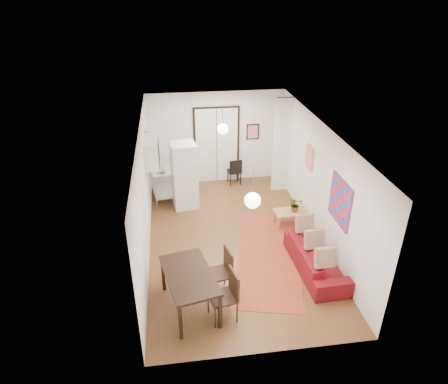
{
  "coord_description": "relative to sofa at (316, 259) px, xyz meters",
  "views": [
    {
      "loc": [
        -1.4,
        -8.23,
        5.81
      ],
      "look_at": [
        -0.21,
        0.26,
        1.25
      ],
      "focal_mm": 32.0,
      "sensor_mm": 36.0,
      "label": 1
    }
  ],
  "objects": [
    {
      "name": "pendant_back",
      "position": [
        -1.63,
        3.42,
        1.95
      ],
      "size": [
        0.3,
        0.3,
        0.8
      ],
      "color": "silver",
      "rests_on": "ceiling"
    },
    {
      "name": "poster_back",
      "position": [
        -0.48,
        4.89,
        1.3
      ],
      "size": [
        0.4,
        0.03,
        0.5
      ],
      "primitive_type": "cube",
      "color": "red",
      "rests_on": "wall_back"
    },
    {
      "name": "soap_bottle",
      "position": [
        -3.38,
        4.29,
        0.74
      ],
      "size": [
        0.11,
        0.11,
        0.2
      ],
      "primitive_type": "imported",
      "rotation": [
        0.0,
        0.0,
        0.33
      ],
      "color": "teal",
      "rests_on": "kitchen_counter"
    },
    {
      "name": "double_doors",
      "position": [
        -1.63,
        4.87,
        0.9
      ],
      "size": [
        1.44,
        0.06,
        2.5
      ],
      "primitive_type": "cube",
      "color": "white",
      "rests_on": "wall_back"
    },
    {
      "name": "pendant_front",
      "position": [
        -1.63,
        -0.58,
        1.95
      ],
      "size": [
        0.3,
        0.3,
        0.8
      ],
      "color": "silver",
      "rests_on": "ceiling"
    },
    {
      "name": "ceiling",
      "position": [
        -1.63,
        1.42,
        2.6
      ],
      "size": [
        4.2,
        7.0,
        0.02
      ],
      "primitive_type": "cube",
      "color": "white",
      "rests_on": "wall_back"
    },
    {
      "name": "black_side_chair",
      "position": [
        -1.11,
        4.65,
        0.2
      ],
      "size": [
        0.44,
        0.44,
        0.87
      ],
      "rotation": [
        0.0,
        0.0,
        3.25
      ],
      "color": "black",
      "rests_on": "floor"
    },
    {
      "name": "painting_popart",
      "position": [
        0.45,
        0.17,
        1.35
      ],
      "size": [
        0.05,
        1.0,
        1.0
      ],
      "primitive_type": "cube",
      "color": "red",
      "rests_on": "wall_right"
    },
    {
      "name": "floor",
      "position": [
        -1.63,
        1.42,
        -0.3
      ],
      "size": [
        7.0,
        7.0,
        0.0
      ],
      "primitive_type": "plane",
      "color": "brown",
      "rests_on": "ground"
    },
    {
      "name": "bowl",
      "position": [
        -3.38,
        3.74,
        0.67
      ],
      "size": [
        0.28,
        0.28,
        0.05
      ],
      "primitive_type": "imported",
      "rotation": [
        0.0,
        0.0,
        0.33
      ],
      "color": "beige",
      "rests_on": "kitchen_counter"
    },
    {
      "name": "kitchen_counter",
      "position": [
        -3.38,
        4.04,
        0.31
      ],
      "size": [
        0.78,
        1.31,
        0.95
      ],
      "rotation": [
        0.0,
        0.0,
        0.14
      ],
      "color": "silver",
      "rests_on": "floor"
    },
    {
      "name": "wall_left",
      "position": [
        -3.73,
        1.42,
        1.15
      ],
      "size": [
        0.02,
        7.0,
        2.9
      ],
      "primitive_type": "cube",
      "color": "white",
      "rests_on": "floor"
    },
    {
      "name": "coffee_table",
      "position": [
        -0.01,
        1.95,
        0.04
      ],
      "size": [
        0.92,
        0.55,
        0.4
      ],
      "rotation": [
        0.0,
        0.0,
        0.06
      ],
      "color": "tan",
      "rests_on": "floor"
    },
    {
      "name": "wall_front",
      "position": [
        -1.63,
        -2.08,
        1.15
      ],
      "size": [
        4.2,
        0.02,
        2.9
      ],
      "primitive_type": "cube",
      "color": "white",
      "rests_on": "floor"
    },
    {
      "name": "wall_cabinet",
      "position": [
        -3.55,
        2.92,
        1.6
      ],
      "size": [
        0.35,
        1.0,
        0.7
      ],
      "primitive_type": "cube",
      "color": "white",
      "rests_on": "wall_left"
    },
    {
      "name": "dining_chair_far",
      "position": [
        -2.26,
        -1.03,
        0.3
      ],
      "size": [
        0.59,
        0.75,
        1.04
      ],
      "rotation": [
        0.0,
        0.0,
        -1.36
      ],
      "color": "#362111",
      "rests_on": "floor"
    },
    {
      "name": "dining_chair_near",
      "position": [
        -2.26,
        -0.33,
        0.3
      ],
      "size": [
        0.59,
        0.75,
        1.04
      ],
      "rotation": [
        0.0,
        0.0,
        -1.36
      ],
      "color": "#362111",
      "rests_on": "floor"
    },
    {
      "name": "kilim_rug",
      "position": [
        -0.92,
        0.67,
        -0.3
      ],
      "size": [
        2.2,
        3.97,
        0.01
      ],
      "primitive_type": "cube",
      "rotation": [
        0.0,
        0.0,
        -0.22
      ],
      "color": "#B5452D",
      "rests_on": "floor"
    },
    {
      "name": "fridge",
      "position": [
        -2.74,
        3.35,
        0.66
      ],
      "size": [
        0.77,
        0.77,
        1.92
      ],
      "primitive_type": "cube",
      "rotation": [
        0.0,
        0.0,
        0.14
      ],
      "color": "silver",
      "rests_on": "floor"
    },
    {
      "name": "wall_back",
      "position": [
        -1.63,
        4.92,
        1.15
      ],
      "size": [
        4.2,
        0.02,
        2.9
      ],
      "primitive_type": "cube",
      "color": "white",
      "rests_on": "floor"
    },
    {
      "name": "painting_abstract",
      "position": [
        0.45,
        2.22,
        1.5
      ],
      "size": [
        0.05,
        0.5,
        0.6
      ],
      "primitive_type": "cube",
      "color": "#F5E5CC",
      "rests_on": "wall_right"
    },
    {
      "name": "wall_right",
      "position": [
        0.47,
        1.42,
        1.15
      ],
      "size": [
        0.02,
        7.0,
        2.9
      ],
      "primitive_type": "cube",
      "color": "white",
      "rests_on": "floor"
    },
    {
      "name": "sofa",
      "position": [
        0.0,
        0.0,
        0.0
      ],
      "size": [
        0.91,
        2.12,
        0.61
      ],
      "primitive_type": "imported",
      "rotation": [
        0.0,
        0.0,
        1.61
      ],
      "color": "maroon",
      "rests_on": "floor"
    },
    {
      "name": "dining_table",
      "position": [
        -2.86,
        -0.78,
        0.44
      ],
      "size": [
        1.17,
        1.67,
        0.84
      ],
      "rotation": [
        0.0,
        0.0,
        0.21
      ],
      "color": "black",
      "rests_on": "floor"
    },
    {
      "name": "potted_plant",
      "position": [
        0.09,
        1.95,
        0.29
      ],
      "size": [
        0.32,
        0.37,
        0.39
      ],
      "primitive_type": "imported",
      "rotation": [
        0.0,
        0.0,
        0.06
      ],
      "color": "#37652D",
      "rests_on": "coffee_table"
    },
    {
      "name": "print_left",
      "position": [
        -3.7,
        3.42,
        1.65
      ],
      "size": [
        0.03,
        0.44,
        0.54
      ],
      "primitive_type": "cube",
      "color": "olive",
      "rests_on": "wall_left"
    },
    {
      "name": "stub_partition",
      "position": [
        0.22,
        3.97,
        1.15
      ],
      "size": [
        0.5,
        0.1,
        2.9
      ],
      "primitive_type": "cube",
      "color": "white",
      "rests_on": "floor"
    }
  ]
}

